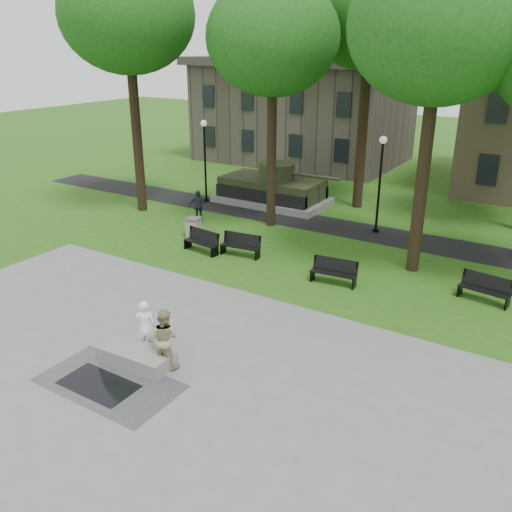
{
  "coord_description": "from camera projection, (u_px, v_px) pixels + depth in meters",
  "views": [
    {
      "loc": [
        8.98,
        -12.49,
        8.79
      ],
      "look_at": [
        -0.93,
        3.36,
        1.4
      ],
      "focal_mm": 38.0,
      "sensor_mm": 36.0,
      "label": 1
    }
  ],
  "objects": [
    {
      "name": "tree_1",
      "position": [
        273.0,
        38.0,
        24.71
      ],
      "size": [
        6.2,
        6.2,
        11.63
      ],
      "color": "black",
      "rests_on": "ground"
    },
    {
      "name": "footpath",
      "position": [
        364.0,
        232.0,
        26.96
      ],
      "size": [
        44.0,
        2.6,
        0.01
      ],
      "primitive_type": "cube",
      "color": "black",
      "rests_on": "ground"
    },
    {
      "name": "tree_0",
      "position": [
        127.0,
        16.0,
        26.83
      ],
      "size": [
        6.8,
        6.8,
        12.97
      ],
      "color": "black",
      "rests_on": "ground"
    },
    {
      "name": "park_bench_3",
      "position": [
        485.0,
        288.0,
        19.58
      ],
      "size": [
        1.85,
        0.79,
        1.0
      ],
      "rotation": [
        0.0,
        0.0,
        -0.15
      ],
      "color": "black",
      "rests_on": "ground"
    },
    {
      "name": "trash_bin",
      "position": [
        194.0,
        227.0,
        26.08
      ],
      "size": [
        0.81,
        0.81,
        0.96
      ],
      "rotation": [
        0.0,
        0.0,
        0.27
      ],
      "color": "gray",
      "rests_on": "ground"
    },
    {
      "name": "lamp_mid",
      "position": [
        380.0,
        177.0,
        25.93
      ],
      "size": [
        0.36,
        0.36,
        4.73
      ],
      "color": "black",
      "rests_on": "ground"
    },
    {
      "name": "building_left",
      "position": [
        304.0,
        113.0,
        42.5
      ],
      "size": [
        15.0,
        10.0,
        7.2
      ],
      "primitive_type": "cube",
      "color": "#4C443D",
      "rests_on": "ground"
    },
    {
      "name": "park_bench_1",
      "position": [
        241.0,
        244.0,
        23.78
      ],
      "size": [
        1.84,
        0.72,
        1.0
      ],
      "rotation": [
        0.0,
        0.0,
        0.11
      ],
      "color": "black",
      "rests_on": "ground"
    },
    {
      "name": "tree_2",
      "position": [
        440.0,
        26.0,
        19.06
      ],
      "size": [
        6.6,
        6.6,
        12.16
      ],
      "color": "black",
      "rests_on": "ground"
    },
    {
      "name": "park_bench_2",
      "position": [
        334.0,
        271.0,
        21.03
      ],
      "size": [
        1.84,
        0.7,
        1.0
      ],
      "rotation": [
        0.0,
        0.0,
        0.1
      ],
      "color": "black",
      "rests_on": "ground"
    },
    {
      "name": "pedestrian_walker",
      "position": [
        198.0,
        206.0,
        28.12
      ],
      "size": [
        1.08,
        0.73,
        1.7
      ],
      "primitive_type": "imported",
      "rotation": [
        0.0,
        0.0,
        0.35
      ],
      "color": "#21262C",
      "rests_on": "ground"
    },
    {
      "name": "friend_watching",
      "position": [
        165.0,
        338.0,
        15.45
      ],
      "size": [
        0.95,
        0.78,
        1.81
      ],
      "primitive_type": "imported",
      "rotation": [
        0.0,
        0.0,
        3.26
      ],
      "color": "tan",
      "rests_on": "plaza"
    },
    {
      "name": "park_bench_0",
      "position": [
        202.0,
        241.0,
        24.24
      ],
      "size": [
        1.84,
        0.76,
        1.0
      ],
      "rotation": [
        0.0,
        0.0,
        -0.13
      ],
      "color": "black",
      "rests_on": "ground"
    },
    {
      "name": "tank_monument",
      "position": [
        273.0,
        189.0,
        31.41
      ],
      "size": [
        7.45,
        3.4,
        2.4
      ],
      "color": "gray",
      "rests_on": "ground"
    },
    {
      "name": "puddle",
      "position": [
        99.0,
        385.0,
        14.89
      ],
      "size": [
        2.2,
        1.2,
        0.0
      ],
      "primitive_type": "cube",
      "color": "black",
      "rests_on": "plaza"
    },
    {
      "name": "tree_4",
      "position": [
        371.0,
        8.0,
        27.29
      ],
      "size": [
        7.2,
        7.2,
        13.5
      ],
      "color": "black",
      "rests_on": "ground"
    },
    {
      "name": "skateboarder",
      "position": [
        145.0,
        327.0,
        16.2
      ],
      "size": [
        0.74,
        0.69,
        1.69
      ],
      "primitive_type": "imported",
      "rotation": [
        0.0,
        0.0,
        3.76
      ],
      "color": "white",
      "rests_on": "plaza"
    },
    {
      "name": "ground",
      "position": [
        225.0,
        334.0,
        17.51
      ],
      "size": [
        120.0,
        120.0,
        0.0
      ],
      "primitive_type": "plane",
      "color": "#2B5013",
      "rests_on": "ground"
    },
    {
      "name": "lamp_left",
      "position": [
        205.0,
        154.0,
        31.11
      ],
      "size": [
        0.36,
        0.36,
        4.73
      ],
      "color": "black",
      "rests_on": "ground"
    },
    {
      "name": "concrete_block",
      "position": [
        137.0,
        356.0,
        15.82
      ],
      "size": [
        2.24,
        1.1,
        0.45
      ],
      "primitive_type": "cube",
      "rotation": [
        0.0,
        0.0,
        0.05
      ],
      "color": "gray",
      "rests_on": "plaza"
    },
    {
      "name": "skateboard",
      "position": [
        153.0,
        351.0,
        16.43
      ],
      "size": [
        0.79,
        0.22,
        0.07
      ],
      "primitive_type": "cube",
      "rotation": [
        0.0,
        0.0,
        0.03
      ],
      "color": "brown",
      "rests_on": "plaza"
    },
    {
      "name": "plaza",
      "position": [
        111.0,
        419.0,
        13.56
      ],
      "size": [
        22.0,
        16.0,
        0.02
      ],
      "primitive_type": "cube",
      "color": "gray",
      "rests_on": "ground"
    }
  ]
}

